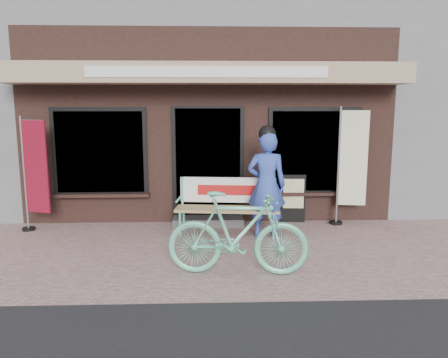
{
  "coord_description": "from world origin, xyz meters",
  "views": [
    {
      "loc": [
        0.0,
        -6.13,
        2.21
      ],
      "look_at": [
        0.25,
        0.7,
        1.05
      ],
      "focal_mm": 35.0,
      "sensor_mm": 36.0,
      "label": 1
    }
  ],
  "objects_px": {
    "bench": "(228,201)",
    "nobori_red": "(34,173)",
    "menu_stand": "(293,198)",
    "nobori_cream": "(351,165)",
    "bicycle": "(238,234)",
    "person": "(267,183)"
  },
  "relations": [
    {
      "from": "bench",
      "to": "nobori_cream",
      "type": "bearing_deg",
      "value": 17.42
    },
    {
      "from": "nobori_red",
      "to": "menu_stand",
      "type": "height_order",
      "value": "nobori_red"
    },
    {
      "from": "bench",
      "to": "menu_stand",
      "type": "bearing_deg",
      "value": 33.99
    },
    {
      "from": "bench",
      "to": "nobori_red",
      "type": "relative_size",
      "value": 0.89
    },
    {
      "from": "nobori_red",
      "to": "menu_stand",
      "type": "distance_m",
      "value": 4.7
    },
    {
      "from": "nobori_red",
      "to": "nobori_cream",
      "type": "xyz_separation_m",
      "value": [
        5.64,
        0.24,
        0.08
      ]
    },
    {
      "from": "nobori_red",
      "to": "nobori_cream",
      "type": "height_order",
      "value": "nobori_cream"
    },
    {
      "from": "bench",
      "to": "person",
      "type": "height_order",
      "value": "person"
    },
    {
      "from": "bench",
      "to": "nobori_red",
      "type": "bearing_deg",
      "value": -177.8
    },
    {
      "from": "bicycle",
      "to": "nobori_cream",
      "type": "bearing_deg",
      "value": -37.61
    },
    {
      "from": "bicycle",
      "to": "person",
      "type": "bearing_deg",
      "value": -13.86
    },
    {
      "from": "person",
      "to": "nobori_cream",
      "type": "xyz_separation_m",
      "value": [
        1.64,
        0.71,
        0.2
      ]
    },
    {
      "from": "bicycle",
      "to": "bench",
      "type": "bearing_deg",
      "value": 7.16
    },
    {
      "from": "menu_stand",
      "to": "nobori_red",
      "type": "bearing_deg",
      "value": -170.38
    },
    {
      "from": "nobori_red",
      "to": "menu_stand",
      "type": "relative_size",
      "value": 2.22
    },
    {
      "from": "bench",
      "to": "person",
      "type": "relative_size",
      "value": 0.96
    },
    {
      "from": "nobori_red",
      "to": "bicycle",
      "type": "bearing_deg",
      "value": -14.52
    },
    {
      "from": "person",
      "to": "nobori_cream",
      "type": "bearing_deg",
      "value": 29.78
    },
    {
      "from": "bench",
      "to": "nobori_cream",
      "type": "relative_size",
      "value": 0.83
    },
    {
      "from": "nobori_red",
      "to": "nobori_cream",
      "type": "distance_m",
      "value": 5.65
    },
    {
      "from": "person",
      "to": "nobori_red",
      "type": "relative_size",
      "value": 0.93
    },
    {
      "from": "menu_stand",
      "to": "nobori_cream",
      "type": "bearing_deg",
      "value": -8.31
    }
  ]
}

